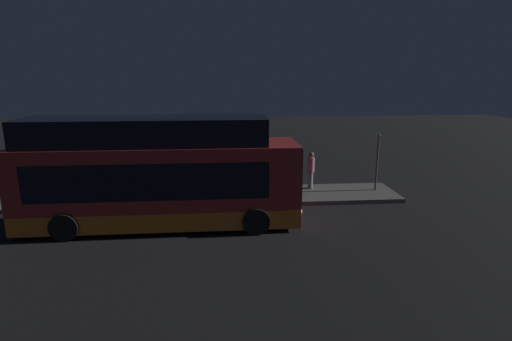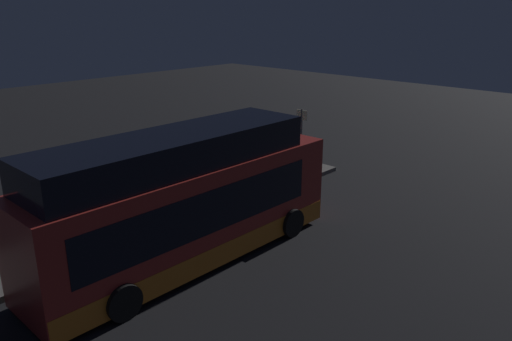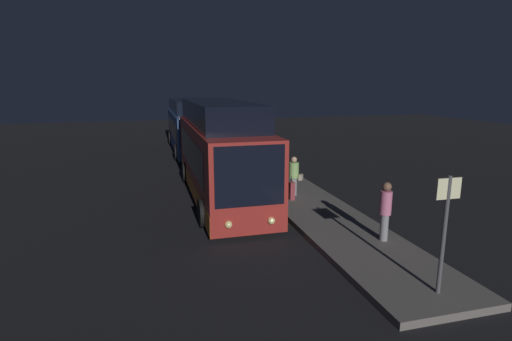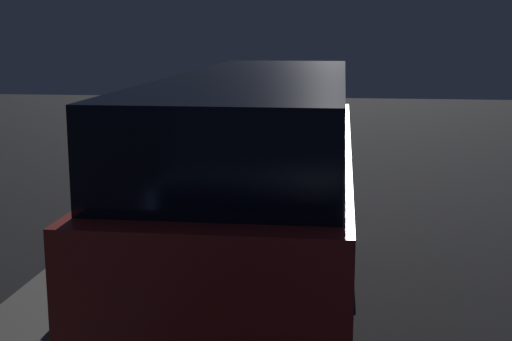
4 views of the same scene
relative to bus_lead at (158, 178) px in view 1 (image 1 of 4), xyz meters
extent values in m
plane|color=black|center=(0.72, 0.17, -1.88)|extent=(80.00, 80.00, 0.00)
cube|color=#605B56|center=(0.72, 3.18, -1.78)|extent=(20.00, 2.82, 0.20)
cube|color=maroon|center=(0.10, 0.00, -0.19)|extent=(10.38, 2.55, 3.02)
cube|color=orange|center=(0.10, 0.00, -1.35)|extent=(10.33, 2.57, 0.70)
cube|color=black|center=(-0.16, 0.00, 0.17)|extent=(8.51, 2.58, 1.33)
cube|color=black|center=(5.31, 0.00, 0.25)|extent=(0.06, 2.24, 1.93)
sphere|color=#F9E58C|center=(5.33, 0.70, -1.25)|extent=(0.24, 0.24, 0.24)
sphere|color=#F9E58C|center=(5.33, -0.70, -1.25)|extent=(0.24, 0.24, 0.24)
cylinder|color=black|center=(3.63, 1.27, -1.37)|extent=(1.00, 0.30, 1.00)
cylinder|color=black|center=(3.63, -1.27, -1.37)|extent=(1.00, 0.30, 1.00)
cylinder|color=black|center=(-3.12, 1.27, -1.37)|extent=(1.00, 0.30, 1.00)
cylinder|color=black|center=(-3.12, -1.27, -1.37)|extent=(1.00, 0.30, 1.00)
cube|color=black|center=(-0.32, 0.00, 1.81)|extent=(8.82, 2.34, 0.99)
cylinder|color=gray|center=(1.25, 2.96, -1.30)|extent=(0.42, 0.42, 0.77)
cylinder|color=#8CB766|center=(1.25, 2.96, -0.58)|extent=(0.59, 0.59, 0.67)
sphere|color=tan|center=(1.25, 2.96, -0.12)|extent=(0.25, 0.25, 0.25)
cube|color=beige|center=(1.43, 3.21, -0.86)|extent=(0.31, 0.28, 0.24)
cylinder|color=gray|center=(6.77, 3.87, -1.26)|extent=(0.35, 0.35, 0.84)
cylinder|color=#CC6B8C|center=(6.77, 3.87, -0.48)|extent=(0.49, 0.49, 0.73)
sphere|color=brown|center=(6.77, 3.87, 0.03)|extent=(0.27, 0.27, 0.27)
cube|color=maroon|center=(1.81, 2.65, -1.31)|extent=(0.39, 0.20, 0.74)
cylinder|color=black|center=(1.81, 2.65, -0.82)|extent=(0.02, 0.02, 0.24)
cylinder|color=#4C4C51|center=(9.89, 3.33, -0.29)|extent=(0.10, 0.10, 2.78)
cube|color=beige|center=(9.89, 3.33, 0.81)|extent=(0.04, 0.61, 0.48)
camera|label=1|loc=(2.46, -14.88, 3.84)|focal=28.00mm
camera|label=2|loc=(-8.80, -11.30, 5.80)|focal=35.00mm
camera|label=3|loc=(16.94, -2.92, 3.06)|focal=28.00mm
camera|label=4|loc=(-10.47, -1.15, 2.93)|focal=50.00mm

